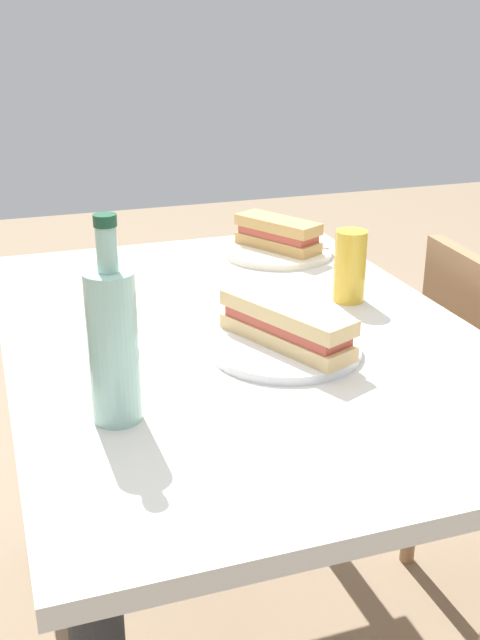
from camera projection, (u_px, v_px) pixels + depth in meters
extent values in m
cube|color=beige|center=(240.00, 339.00, 1.35)|extent=(1.15, 0.79, 0.03)
cylinder|color=#262628|center=(37.00, 424.00, 1.85)|extent=(0.06, 0.06, 0.74)
cylinder|color=#262628|center=(298.00, 383.00, 2.05)|extent=(0.06, 0.06, 0.74)
cube|color=#936B47|center=(471.00, 356.00, 1.55)|extent=(0.38, 0.05, 0.40)
cylinder|color=#936B47|center=(413.00, 488.00, 1.88)|extent=(0.04, 0.04, 0.43)
cylinder|color=silver|center=(277.00, 251.00, 1.76)|extent=(0.25, 0.25, 0.01)
cube|color=tan|center=(278.00, 243.00, 1.75)|extent=(0.21, 0.16, 0.02)
cube|color=#B74C3D|center=(278.00, 234.00, 1.74)|extent=(0.19, 0.14, 0.02)
cube|color=tan|center=(278.00, 224.00, 1.73)|extent=(0.21, 0.16, 0.02)
cube|color=silver|center=(309.00, 245.00, 1.77)|extent=(0.08, 0.07, 0.00)
cube|color=#59331E|center=(274.00, 238.00, 1.81)|extent=(0.07, 0.06, 0.01)
cylinder|color=white|center=(286.00, 348.00, 1.26)|extent=(0.25, 0.25, 0.01)
cube|color=#DBB77A|center=(286.00, 337.00, 1.25)|extent=(0.26, 0.16, 0.02)
cube|color=#B74C3D|center=(286.00, 324.00, 1.24)|extent=(0.23, 0.15, 0.02)
cube|color=#DBB77A|center=(286.00, 312.00, 1.24)|extent=(0.26, 0.16, 0.02)
cube|color=silver|center=(329.00, 340.00, 1.27)|extent=(0.09, 0.06, 0.00)
cube|color=#59331E|center=(287.00, 324.00, 1.32)|extent=(0.08, 0.05, 0.01)
cylinder|color=#99C6B7|center=(113.00, 348.00, 1.02)|extent=(0.07, 0.07, 0.21)
cylinder|color=#99C6B7|center=(107.00, 249.00, 0.97)|extent=(0.03, 0.03, 0.06)
cylinder|color=#19472D|center=(105.00, 220.00, 0.96)|extent=(0.03, 0.03, 0.02)
cylinder|color=gold|center=(350.00, 266.00, 1.46)|extent=(0.06, 0.06, 0.14)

